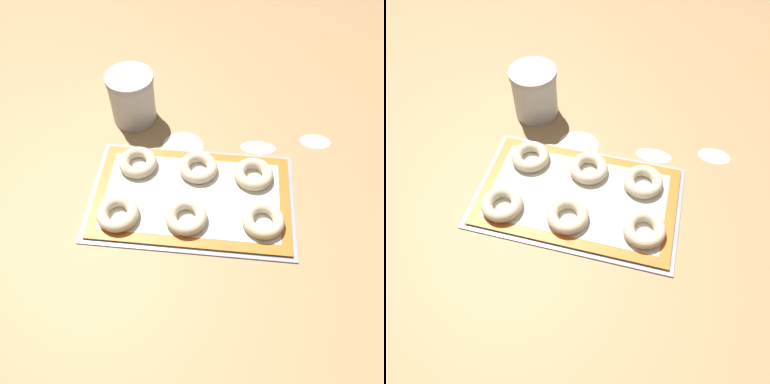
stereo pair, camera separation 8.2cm
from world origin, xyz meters
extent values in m
plane|color=#A87F51|center=(0.00, 0.00, 0.00)|extent=(2.80, 2.80, 0.00)
cube|color=#93969B|center=(0.01, 0.01, 0.00)|extent=(0.52, 0.32, 0.01)
cube|color=orange|center=(0.01, 0.01, 0.01)|extent=(0.50, 0.30, 0.00)
cube|color=silver|center=(0.01, 0.01, 0.01)|extent=(0.45, 0.24, 0.00)
torus|color=beige|center=(-0.17, -0.07, 0.03)|extent=(0.10, 0.10, 0.03)
torus|color=beige|center=(0.00, -0.06, 0.03)|extent=(0.10, 0.10, 0.03)
torus|color=beige|center=(0.19, -0.05, 0.03)|extent=(0.10, 0.10, 0.03)
torus|color=beige|center=(-0.15, 0.10, 0.03)|extent=(0.10, 0.10, 0.03)
torus|color=beige|center=(0.02, 0.10, 0.03)|extent=(0.10, 0.10, 0.03)
torus|color=beige|center=(0.16, 0.09, 0.03)|extent=(0.10, 0.10, 0.03)
cylinder|color=silver|center=(-0.19, 0.29, 0.07)|extent=(0.13, 0.13, 0.14)
cylinder|color=#B2B2B7|center=(-0.19, 0.29, 0.14)|extent=(0.13, 0.13, 0.02)
ellipsoid|color=white|center=(0.34, 0.24, 0.00)|extent=(0.09, 0.06, 0.00)
ellipsoid|color=white|center=(0.18, 0.21, 0.00)|extent=(0.10, 0.05, 0.00)
ellipsoid|color=white|center=(-0.04, 0.19, 0.00)|extent=(0.12, 0.11, 0.00)
camera|label=1|loc=(0.06, -0.53, 0.80)|focal=35.00mm
camera|label=2|loc=(0.14, -0.52, 0.80)|focal=35.00mm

